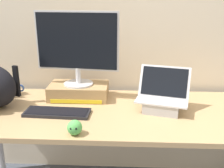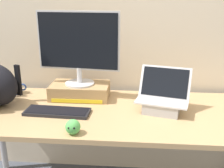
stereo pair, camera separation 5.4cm
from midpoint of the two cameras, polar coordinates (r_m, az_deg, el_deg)
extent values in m
cube|color=beige|center=(2.09, -0.07, 14.27)|extent=(7.00, 0.10, 2.60)
cube|color=tan|center=(1.76, -0.88, -6.05)|extent=(2.04, 0.77, 0.03)
cube|color=#A88456|center=(1.96, -7.81, -1.47)|extent=(0.42, 0.25, 0.10)
cube|color=yellow|center=(1.86, -8.45, -3.73)|extent=(0.35, 0.00, 0.03)
cylinder|color=silver|center=(1.95, -7.88, 0.09)|extent=(0.21, 0.21, 0.01)
cylinder|color=silver|center=(1.93, -7.96, 1.81)|extent=(0.04, 0.04, 0.11)
cube|color=silver|center=(1.87, -8.29, 8.99)|extent=(0.58, 0.09, 0.40)
cube|color=black|center=(1.86, -8.39, 8.93)|extent=(0.55, 0.07, 0.38)
cube|color=#ADADB2|center=(1.76, 9.64, -4.49)|extent=(0.26, 0.25, 0.07)
cube|color=silver|center=(1.75, 9.71, -3.28)|extent=(0.37, 0.29, 0.01)
cube|color=#B7B7BC|center=(1.76, 9.80, -2.90)|extent=(0.30, 0.19, 0.00)
cube|color=silver|center=(1.77, 10.17, 0.44)|extent=(0.34, 0.18, 0.19)
cube|color=black|center=(1.77, 10.16, 0.47)|extent=(0.30, 0.15, 0.17)
cube|color=black|center=(1.73, -12.39, -5.95)|extent=(0.42, 0.17, 0.02)
cube|color=black|center=(1.73, -12.42, -5.60)|extent=(0.39, 0.14, 0.00)
cube|color=black|center=(1.94, -20.32, 0.57)|extent=(0.04, 0.03, 0.21)
cylinder|color=#2D4C93|center=(2.15, -20.92, -0.91)|extent=(0.09, 0.09, 0.09)
torus|color=#2D4C93|center=(2.12, -19.48, -0.83)|extent=(0.06, 0.01, 0.06)
sphere|color=#56B256|center=(1.47, -8.96, -9.09)|extent=(0.08, 0.08, 0.08)
sphere|color=black|center=(1.43, -9.83, -9.33)|extent=(0.01, 0.01, 0.01)
sphere|color=black|center=(1.43, -8.69, -9.39)|extent=(0.01, 0.01, 0.01)
camera|label=1|loc=(0.03, -90.91, -0.30)|focal=43.16mm
camera|label=2|loc=(0.03, 89.09, 0.30)|focal=43.16mm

